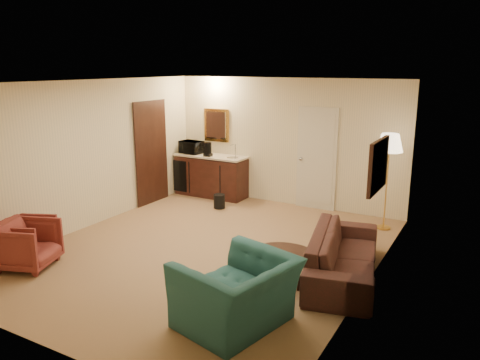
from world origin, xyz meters
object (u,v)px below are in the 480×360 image
object	(u,v)px
floor_lamp	(387,182)
sofa	(344,247)
teal_armchair	(237,282)
coffee_maker	(208,149)
coffee_table	(287,265)
microwave	(191,146)
wetbar_cabinet	(211,176)
rose_chair_near	(27,243)
waste_bin	(219,201)
rose_chair_far	(27,237)

from	to	relation	value
floor_lamp	sofa	bearing A→B (deg)	-91.26
sofa	teal_armchair	xyz separation A→B (m)	(-0.67, -1.80, 0.10)
teal_armchair	coffee_maker	size ratio (longest dim) A/B	4.04
coffee_table	coffee_maker	distance (m)	4.44
microwave	wetbar_cabinet	bearing A→B (deg)	8.68
wetbar_cabinet	floor_lamp	bearing A→B (deg)	-4.75
rose_chair_near	microwave	size ratio (longest dim) A/B	1.48
wetbar_cabinet	sofa	size ratio (longest dim) A/B	0.75
waste_bin	coffee_table	bearing A→B (deg)	-43.11
coffee_table	waste_bin	size ratio (longest dim) A/B	2.71
sofa	coffee_table	world-z (taller)	sofa
waste_bin	teal_armchair	bearing A→B (deg)	-55.89
waste_bin	microwave	world-z (taller)	microwave
rose_chair_far	sofa	bearing A→B (deg)	-91.82
sofa	rose_chair_near	world-z (taller)	sofa
teal_armchair	rose_chair_far	size ratio (longest dim) A/B	1.71
sofa	rose_chair_far	bearing A→B (deg)	99.47
rose_chair_far	floor_lamp	bearing A→B (deg)	-71.16
waste_bin	coffee_maker	bearing A→B (deg)	137.14
waste_bin	rose_chair_far	bearing A→B (deg)	-107.72
rose_chair_far	coffee_table	xyz separation A→B (m)	(3.69, 1.23, -0.13)
coffee_maker	floor_lamp	bearing A→B (deg)	6.26
wetbar_cabinet	waste_bin	xyz separation A→B (m)	(0.65, -0.72, -0.32)
sofa	waste_bin	bearing A→B (deg)	46.87
wetbar_cabinet	floor_lamp	xyz separation A→B (m)	(3.85, -0.32, 0.40)
rose_chair_far	waste_bin	size ratio (longest dim) A/B	2.44
rose_chair_far	microwave	distance (m)	4.36
wetbar_cabinet	rose_chair_far	distance (m)	4.35
coffee_table	microwave	distance (m)	4.87
teal_armchair	rose_chair_near	size ratio (longest dim) A/B	1.62
wetbar_cabinet	floor_lamp	distance (m)	3.88
floor_lamp	waste_bin	size ratio (longest dim) A/B	5.96
wetbar_cabinet	coffee_table	size ratio (longest dim) A/B	2.11
wetbar_cabinet	sofa	bearing A→B (deg)	-34.26
rose_chair_near	microwave	world-z (taller)	microwave
sofa	floor_lamp	world-z (taller)	floor_lamp
rose_chair_far	microwave	bearing A→B (deg)	-23.76
teal_armchair	rose_chair_near	bearing A→B (deg)	-74.71
coffee_table	teal_armchair	bearing A→B (deg)	-92.36
wetbar_cabinet	microwave	bearing A→B (deg)	-177.16
teal_armchair	coffee_table	bearing A→B (deg)	-168.85
sofa	coffee_maker	bearing A→B (deg)	44.51
wetbar_cabinet	waste_bin	bearing A→B (deg)	-47.92
rose_chair_far	floor_lamp	distance (m)	5.93
microwave	coffee_maker	size ratio (longest dim) A/B	1.69
wetbar_cabinet	rose_chair_far	bearing A→B (deg)	-96.60
coffee_table	rose_chair_near	bearing A→B (deg)	-157.88
teal_armchair	rose_chair_far	xyz separation A→B (m)	(-3.63, 0.07, -0.17)
coffee_maker	rose_chair_far	bearing A→B (deg)	-87.60
coffee_maker	sofa	bearing A→B (deg)	-23.80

